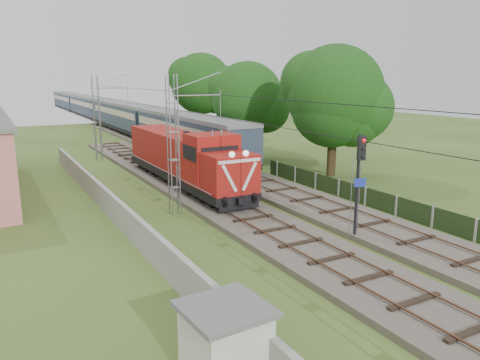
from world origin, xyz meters
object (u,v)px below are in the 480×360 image
coach_rake (104,110)px  relay_hut (226,345)px  locomotive (184,157)px  signal_post (360,169)px

coach_rake → relay_hut: 69.26m
locomotive → signal_post: bearing=-77.9°
coach_rake → relay_hut: bearing=-100.3°
locomotive → relay_hut: bearing=-109.3°
coach_rake → relay_hut: coach_rake is taller
locomotive → coach_rake: size_ratio=0.18×
relay_hut → signal_post: bearing=32.3°
locomotive → signal_post: signal_post is taller
locomotive → relay_hut: size_ratio=7.48×
coach_rake → signal_post: bearing=-91.8°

